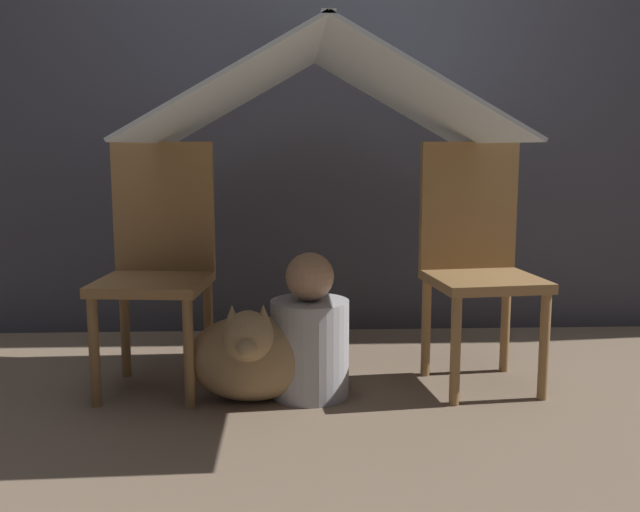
# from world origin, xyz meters

# --- Properties ---
(ground_plane) EXTENTS (8.80, 8.80, 0.00)m
(ground_plane) POSITION_xyz_m (0.00, 0.00, 0.00)
(ground_plane) COLOR #7A6651
(wall_back) EXTENTS (7.00, 0.05, 2.50)m
(wall_back) POSITION_xyz_m (0.00, 1.10, 1.25)
(wall_back) COLOR #3D3D47
(wall_back) RESTS_ON ground_plane
(chair_left) EXTENTS (0.42, 0.42, 0.91)m
(chair_left) POSITION_xyz_m (-0.60, 0.30, 0.49)
(chair_left) COLOR olive
(chair_left) RESTS_ON ground_plane
(chair_right) EXTENTS (0.43, 0.43, 0.91)m
(chair_right) POSITION_xyz_m (0.59, 0.30, 0.49)
(chair_right) COLOR olive
(chair_right) RESTS_ON ground_plane
(sheet_canopy) EXTENTS (1.21, 1.17, 0.35)m
(sheet_canopy) POSITION_xyz_m (0.00, 0.22, 1.08)
(sheet_canopy) COLOR silver
(person_front) EXTENTS (0.28, 0.28, 0.52)m
(person_front) POSITION_xyz_m (-0.04, 0.16, 0.22)
(person_front) COLOR #B2B2B7
(person_front) RESTS_ON ground_plane
(dog) EXTENTS (0.45, 0.40, 0.39)m
(dog) POSITION_xyz_m (-0.25, 0.09, 0.17)
(dog) COLOR #9E7F56
(dog) RESTS_ON ground_plane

